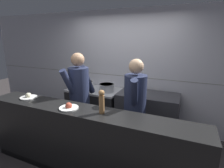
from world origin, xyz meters
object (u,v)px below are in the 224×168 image
at_px(oven_range, 95,107).
at_px(chef_head_cook, 80,96).
at_px(pepper_mill, 102,101).
at_px(mixing_bowl_steel, 138,90).
at_px(stock_pot, 87,84).
at_px(plated_dish_main, 29,97).
at_px(sauce_pot, 107,87).
at_px(plated_dish_appetiser, 69,107).
at_px(chef_sous, 135,107).

distance_m(oven_range, chef_head_cook, 1.00).
xyz_separation_m(pepper_mill, chef_head_cook, (-0.75, 0.59, -0.23)).
bearing_deg(mixing_bowl_steel, chef_head_cook, -135.30).
height_order(stock_pot, plated_dish_main, plated_dish_main).
bearing_deg(pepper_mill, mixing_bowl_steel, 85.81).
xyz_separation_m(oven_range, sauce_pot, (0.34, -0.05, 0.52)).
distance_m(mixing_bowl_steel, plated_dish_main, 2.05).
height_order(sauce_pot, chef_head_cook, chef_head_cook).
relative_size(sauce_pot, plated_dish_appetiser, 1.20).
bearing_deg(plated_dish_appetiser, mixing_bowl_steel, 68.00).
relative_size(pepper_mill, chef_head_cook, 0.18).
bearing_deg(mixing_bowl_steel, plated_dish_main, -136.80).
bearing_deg(chef_head_cook, chef_sous, 14.29).
distance_m(oven_range, chef_sous, 1.54).
xyz_separation_m(oven_range, mixing_bowl_steel, (1.02, 0.03, 0.52)).
relative_size(plated_dish_main, pepper_mill, 0.83).
bearing_deg(plated_dish_main, chef_sous, 18.39).
xyz_separation_m(sauce_pot, pepper_mill, (0.58, -1.37, 0.25)).
distance_m(plated_dish_appetiser, chef_sous, 1.02).
relative_size(plated_dish_appetiser, pepper_mill, 0.84).
height_order(mixing_bowl_steel, chef_sous, chef_sous).
distance_m(mixing_bowl_steel, plated_dish_appetiser, 1.62).
bearing_deg(oven_range, chef_sous, -34.25).
relative_size(mixing_bowl_steel, plated_dish_main, 1.08).
bearing_deg(pepper_mill, oven_range, 122.95).
bearing_deg(sauce_pot, pepper_mill, -67.06).
bearing_deg(sauce_pot, plated_dish_appetiser, -86.75).
xyz_separation_m(mixing_bowl_steel, plated_dish_main, (-1.49, -1.40, 0.10)).
xyz_separation_m(plated_dish_appetiser, pepper_mill, (0.50, 0.05, 0.15)).
distance_m(sauce_pot, plated_dish_appetiser, 1.43).
height_order(sauce_pot, mixing_bowl_steel, sauce_pot).
bearing_deg(pepper_mill, chef_head_cook, 141.77).
bearing_deg(sauce_pot, stock_pot, 169.87).
xyz_separation_m(plated_dish_main, plated_dish_appetiser, (0.89, -0.10, 0.00)).
relative_size(mixing_bowl_steel, chef_head_cook, 0.16).
relative_size(plated_dish_appetiser, chef_sous, 0.16).
relative_size(plated_dish_appetiser, chef_head_cook, 0.16).
bearing_deg(oven_range, stock_pot, 166.21).
height_order(mixing_bowl_steel, pepper_mill, pepper_mill).
bearing_deg(sauce_pot, mixing_bowl_steel, 6.44).
bearing_deg(oven_range, sauce_pot, -7.67).
bearing_deg(sauce_pot, plated_dish_main, -121.36).
xyz_separation_m(oven_range, plated_dish_main, (-0.47, -1.37, 0.62)).
bearing_deg(plated_dish_main, chef_head_cook, 41.03).
bearing_deg(stock_pot, plated_dish_main, -99.88).
bearing_deg(chef_head_cook, stock_pot, 127.75).
bearing_deg(plated_dish_main, mixing_bowl_steel, 43.20).
height_order(stock_pot, pepper_mill, pepper_mill).
xyz_separation_m(plated_dish_appetiser, chef_sous, (0.78, 0.65, -0.11)).
bearing_deg(pepper_mill, plated_dish_appetiser, -174.20).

